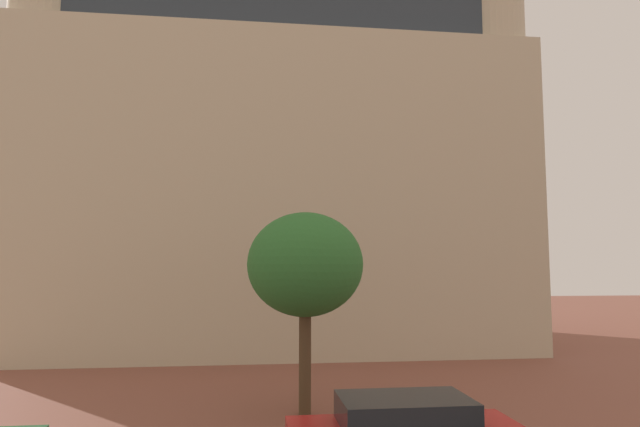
# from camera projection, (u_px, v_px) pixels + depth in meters

# --- Properties ---
(landmark_building) EXTENTS (24.19, 14.50, 32.93)m
(landmark_building) POSITION_uv_depth(u_px,v_px,m) (274.00, 174.00, 30.19)
(landmark_building) COLOR beige
(landmark_building) RESTS_ON ground_plane
(tree_curb_far) EXTENTS (3.22, 3.22, 5.51)m
(tree_curb_far) POSITION_uv_depth(u_px,v_px,m) (305.00, 265.00, 15.19)
(tree_curb_far) COLOR #4C3823
(tree_curb_far) RESTS_ON ground_plane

